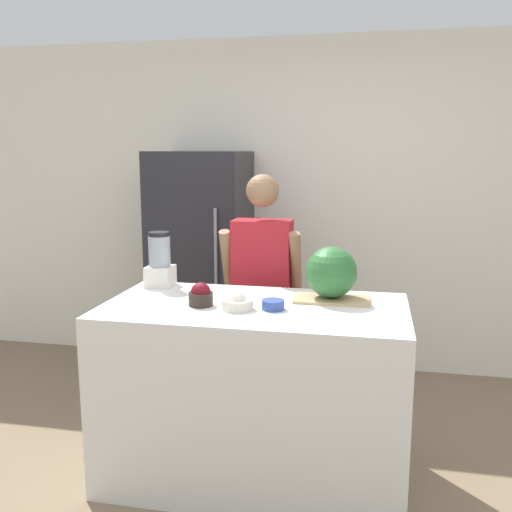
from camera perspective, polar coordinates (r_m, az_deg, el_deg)
wall_back at (r=4.58m, az=4.33°, el=4.98°), size 8.00×0.06×2.60m
counter_island at (r=3.11m, az=-0.16°, el=-13.43°), size 1.56×0.82×0.95m
refrigerator at (r=4.43m, az=-5.45°, el=-0.89°), size 0.70×0.67×1.73m
person at (r=3.68m, az=0.63°, el=-3.90°), size 0.51×0.26×1.59m
cutting_board at (r=3.05m, az=7.63°, el=-4.33°), size 0.40×0.22×0.01m
watermelon at (r=3.04m, az=7.54°, el=-1.61°), size 0.27×0.27×0.27m
bowl_cherries at (r=2.94m, az=-5.55°, el=-3.97°), size 0.13×0.13×0.12m
bowl_cream at (r=2.86m, az=-1.85°, el=-4.73°), size 0.16×0.16×0.09m
bowl_small_blue at (r=2.86m, az=1.72°, el=-4.90°), size 0.11×0.11×0.05m
blender at (r=3.37m, az=-9.60°, el=-0.56°), size 0.15×0.15×0.32m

